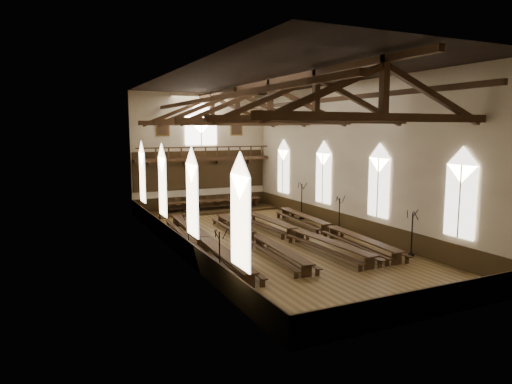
% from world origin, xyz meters
% --- Properties ---
extents(ground, '(26.00, 26.00, 0.00)m').
position_xyz_m(ground, '(0.00, 0.00, 0.00)').
color(ground, brown).
rests_on(ground, ground).
extents(room_walls, '(26.00, 26.00, 26.00)m').
position_xyz_m(room_walls, '(0.00, 0.00, 6.46)').
color(room_walls, beige).
rests_on(room_walls, ground).
extents(wainscot_band, '(12.00, 26.00, 1.20)m').
position_xyz_m(wainscot_band, '(0.00, 0.00, 0.60)').
color(wainscot_band, '#33240F').
rests_on(wainscot_band, ground).
extents(side_windows, '(11.85, 19.80, 4.50)m').
position_xyz_m(side_windows, '(-0.00, -0.00, 3.74)').
color(side_windows, white).
rests_on(side_windows, room_walls).
extents(end_window, '(2.80, 0.12, 3.80)m').
position_xyz_m(end_window, '(0.00, 12.90, 7.22)').
color(end_window, white).
rests_on(end_window, room_walls).
extents(minstrels_gallery, '(11.80, 1.24, 3.70)m').
position_xyz_m(minstrels_gallery, '(0.00, 12.66, 3.91)').
color(minstrels_gallery, '#361D11').
rests_on(minstrels_gallery, room_walls).
extents(portraits, '(7.75, 0.09, 1.45)m').
position_xyz_m(portraits, '(0.00, 12.90, 7.10)').
color(portraits, brown).
rests_on(portraits, room_walls).
extents(roof_trusses, '(11.70, 25.70, 2.80)m').
position_xyz_m(roof_trusses, '(0.00, -0.00, 8.22)').
color(roof_trusses, '#361D11').
rests_on(roof_trusses, room_walls).
extents(refectory_row_a, '(2.01, 14.83, 0.79)m').
position_xyz_m(refectory_row_a, '(-4.34, -0.20, 0.57)').
color(refectory_row_a, '#361D11').
rests_on(refectory_row_a, ground).
extents(refectory_row_b, '(1.80, 13.87, 0.69)m').
position_xyz_m(refectory_row_b, '(-1.16, -0.35, 0.50)').
color(refectory_row_b, '#361D11').
rests_on(refectory_row_b, ground).
extents(refectory_row_c, '(1.77, 14.53, 0.76)m').
position_xyz_m(refectory_row_c, '(1.60, -0.39, 0.55)').
color(refectory_row_c, '#361D11').
rests_on(refectory_row_c, ground).
extents(refectory_row_d, '(2.07, 14.44, 0.74)m').
position_xyz_m(refectory_row_d, '(4.21, -0.42, 0.54)').
color(refectory_row_d, '#361D11').
rests_on(refectory_row_d, ground).
extents(dais, '(11.40, 2.79, 0.19)m').
position_xyz_m(dais, '(0.38, 11.40, 0.09)').
color(dais, '#33240F').
rests_on(dais, ground).
extents(high_table, '(8.64, 1.12, 0.81)m').
position_xyz_m(high_table, '(0.38, 11.40, 0.87)').
color(high_table, '#361D11').
rests_on(high_table, dais).
extents(high_chairs, '(7.71, 0.52, 1.11)m').
position_xyz_m(high_chairs, '(0.38, 12.24, 0.79)').
color(high_chairs, '#361D11').
rests_on(high_chairs, dais).
extents(candelabrum_left_near, '(0.73, 0.74, 2.47)m').
position_xyz_m(candelabrum_left_near, '(-5.55, -5.82, 0.75)').
color(candelabrum_left_near, black).
rests_on(candelabrum_left_near, ground).
extents(candelabrum_left_mid, '(0.73, 0.68, 2.40)m').
position_xyz_m(candelabrum_left_mid, '(-5.55, -1.08, 0.73)').
color(candelabrum_left_mid, black).
rests_on(candelabrum_left_mid, ground).
extents(candelabrum_left_far, '(0.71, 0.74, 2.45)m').
position_xyz_m(candelabrum_left_far, '(-5.55, 5.40, 0.75)').
color(candelabrum_left_far, black).
rests_on(candelabrum_left_far, ground).
extents(candelabrum_right_near, '(0.77, 0.75, 2.56)m').
position_xyz_m(candelabrum_right_near, '(5.55, -6.27, 0.78)').
color(candelabrum_right_near, black).
rests_on(candelabrum_right_near, ground).
extents(candelabrum_right_mid, '(0.73, 0.71, 2.45)m').
position_xyz_m(candelabrum_right_mid, '(5.55, 0.43, 0.74)').
color(candelabrum_right_mid, black).
rests_on(candelabrum_right_mid, ground).
extents(candelabrum_right_far, '(0.78, 0.89, 2.89)m').
position_xyz_m(candelabrum_right_far, '(5.55, 5.36, 0.88)').
color(candelabrum_right_far, black).
rests_on(candelabrum_right_far, ground).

